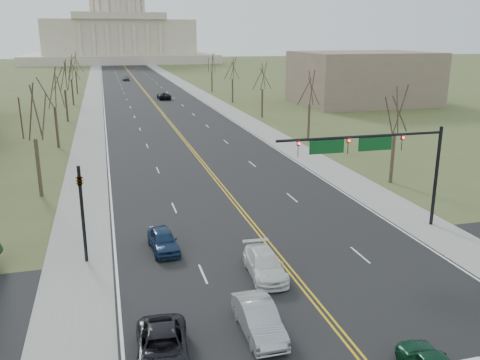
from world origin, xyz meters
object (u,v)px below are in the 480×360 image
car_sb_inner_second (265,264)px  car_sb_outer_second (163,240)px  car_sb_inner_lead (259,319)px  car_far_nb (164,96)px  signal_left (82,203)px  car_sb_outer_lead (162,348)px  car_far_sb (126,78)px  signal_mast (374,151)px

car_sb_inner_second → car_sb_outer_second: 7.21m
car_sb_inner_lead → car_sb_inner_second: car_sb_inner_lead is taller
car_far_nb → signal_left: bearing=79.0°
car_sb_inner_lead → car_sb_outer_lead: 4.63m
car_sb_inner_lead → car_sb_inner_second: size_ratio=0.95×
car_sb_outer_lead → car_sb_outer_second: size_ratio=1.19×
car_sb_outer_lead → car_sb_outer_second: car_sb_outer_second is taller
car_sb_outer_lead → car_far_nb: size_ratio=0.88×
car_sb_outer_second → car_far_nb: car_far_nb is taller
car_sb_inner_lead → car_far_sb: size_ratio=1.00×
car_sb_outer_lead → car_far_sb: (5.28, 138.62, 0.09)m
signal_left → car_sb_inner_second: size_ratio=1.29×
car_sb_outer_lead → car_far_nb: 91.12m
signal_left → car_sb_outer_lead: (3.32, -11.10, -3.04)m
car_sb_outer_second → car_far_sb: car_far_sb is taller
signal_left → car_sb_outer_second: (4.71, 0.44, -3.02)m
signal_mast → car_sb_inner_second: (-9.07, -4.59, -5.07)m
car_sb_inner_lead → car_far_nb: 89.69m
signal_mast → car_far_sb: 128.03m
car_far_nb → car_far_sb: bearing=-84.3°
signal_left → car_far_sb: 127.84m
car_sb_inner_lead → car_far_sb: bearing=89.3°
car_far_nb → car_far_sb: car_far_nb is taller
signal_mast → car_sb_outer_second: bearing=178.2°
signal_left → car_sb_inner_second: (9.88, -4.59, -3.03)m
car_sb_inner_second → car_sb_outer_second: (-5.17, 5.03, 0.01)m
signal_mast → car_sb_outer_second: size_ratio=3.03×
car_sb_inner_second → car_far_sb: bearing=93.7°
car_far_sb → signal_left: bearing=-94.8°
signal_left → car_sb_inner_lead: (7.83, -10.09, -2.98)m
car_sb_inner_lead → signal_mast: bearing=41.8°
car_sb_outer_lead → car_far_sb: car_far_sb is taller
signal_mast → car_far_nb: 79.68m
car_sb_inner_lead → car_far_sb: 137.61m
signal_mast → car_sb_outer_second: (-14.24, 0.44, -5.07)m
car_sb_inner_second → car_far_sb: 132.12m
signal_mast → signal_left: bearing=180.0°
signal_mast → car_sb_outer_lead: 19.84m
car_sb_inner_lead → car_sb_inner_second: (2.04, 5.50, -0.05)m
car_sb_outer_second → signal_left: bearing=-178.9°
signal_left → car_far_nb: bearing=79.9°
car_sb_inner_lead → car_far_nb: (6.32, 89.47, 0.03)m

